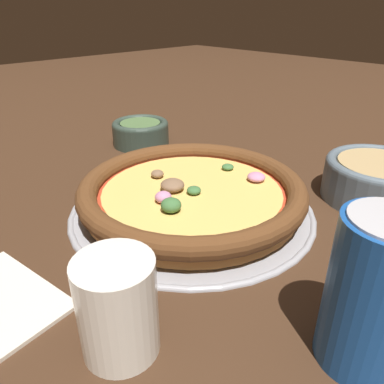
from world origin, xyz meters
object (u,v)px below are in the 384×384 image
object	(u,v)px
pizza	(192,192)
bowl_near	(378,178)
drinking_cup	(118,307)
beverage_can	(374,294)
pizza_tray	(192,207)
bowl_far	(141,132)

from	to	relation	value
pizza	bowl_near	xyz separation A→B (m)	(-0.15, -0.20, 0.00)
drinking_cup	pizza	bearing A→B (deg)	-58.42
drinking_cup	beverage_can	xyz separation A→B (m)	(-0.13, -0.13, 0.02)
drinking_cup	beverage_can	world-z (taller)	beverage_can
pizza_tray	pizza	world-z (taller)	pizza
bowl_far	drinking_cup	world-z (taller)	drinking_cup
bowl_far	beverage_can	bearing A→B (deg)	160.82
pizza	beverage_can	xyz separation A→B (m)	(-0.25, 0.07, 0.03)
bowl_near	beverage_can	world-z (taller)	beverage_can
bowl_far	bowl_near	bearing A→B (deg)	-166.66
bowl_near	beverage_can	bearing A→B (deg)	110.06
drinking_cup	beverage_can	distance (m)	0.18
bowl_near	beverage_can	distance (m)	0.29
pizza	beverage_can	world-z (taller)	beverage_can
drinking_cup	bowl_near	bearing A→B (deg)	-95.04
pizza_tray	bowl_near	xyz separation A→B (m)	(-0.15, -0.20, 0.03)
pizza_tray	bowl_near	distance (m)	0.26
bowl_near	bowl_far	size ratio (longest dim) A/B	1.35
pizza	bowl_far	bearing A→B (deg)	-23.31
bowl_far	drinking_cup	distance (m)	0.48
drinking_cup	bowl_far	bearing A→B (deg)	-39.13
pizza	bowl_near	world-z (taller)	bowl_near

